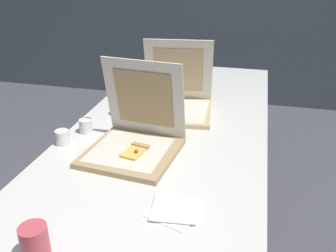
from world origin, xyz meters
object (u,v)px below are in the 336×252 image
(table, at_px, (171,133))
(pizza_box_front, at_px, (135,140))
(cup_white_mid, at_px, (118,109))
(napkin_pile, at_px, (175,210))
(cup_white_near_center, at_px, (86,126))
(cup_printed_front, at_px, (35,242))
(cup_white_near_left, at_px, (62,137))
(pizza_box_middle, at_px, (177,102))

(table, xyz_separation_m, pizza_box_front, (-0.08, -0.30, 0.10))
(cup_white_mid, bearing_deg, napkin_pile, -56.59)
(cup_white_near_center, height_order, cup_printed_front, cup_printed_front)
(cup_white_near_center, bearing_deg, cup_printed_front, -74.75)
(cup_printed_front, xyz_separation_m, napkin_pile, (0.32, 0.27, -0.04))
(cup_white_near_left, xyz_separation_m, napkin_pile, (0.56, -0.32, -0.03))
(pizza_box_front, xyz_separation_m, cup_printed_front, (-0.07, -0.61, -0.00))
(table, distance_m, pizza_box_front, 0.33)
(cup_white_near_left, bearing_deg, cup_printed_front, -67.68)
(cup_white_near_left, height_order, napkin_pile, cup_white_near_left)
(napkin_pile, bearing_deg, pizza_box_middle, 102.33)
(pizza_box_front, xyz_separation_m, cup_white_mid, (-0.20, 0.34, -0.02))
(cup_white_near_left, relative_size, napkin_pile, 0.33)
(pizza_box_middle, xyz_separation_m, cup_printed_front, (-0.15, -1.05, -0.00))
(table, distance_m, pizza_box_middle, 0.18)
(pizza_box_front, bearing_deg, cup_white_near_left, -172.27)
(cup_white_near_center, bearing_deg, pizza_box_front, -23.67)
(table, relative_size, cup_white_near_center, 32.57)
(pizza_box_middle, height_order, napkin_pile, pizza_box_middle)
(cup_white_near_center, bearing_deg, cup_white_mid, 72.94)
(table, height_order, cup_white_near_left, cup_white_near_left)
(table, distance_m, cup_white_mid, 0.30)
(cup_printed_front, bearing_deg, cup_white_near_left, 112.32)
(pizza_box_front, height_order, pizza_box_middle, pizza_box_front)
(pizza_box_middle, distance_m, cup_white_near_left, 0.60)
(cup_white_near_left, bearing_deg, cup_white_near_center, 69.42)
(table, distance_m, cup_white_near_left, 0.51)
(pizza_box_middle, bearing_deg, cup_white_near_center, -143.50)
(table, relative_size, cup_printed_front, 20.71)
(table, relative_size, pizza_box_front, 5.29)
(pizza_box_front, relative_size, napkin_pile, 2.05)
(pizza_box_middle, bearing_deg, cup_white_near_left, -137.86)
(cup_printed_front, bearing_deg, cup_white_near_center, 105.25)
(cup_printed_front, bearing_deg, cup_white_mid, 97.76)
(cup_white_near_center, height_order, cup_white_mid, same)
(cup_white_near_center, bearing_deg, table, 26.94)
(cup_white_near_center, bearing_deg, pizza_box_middle, 43.68)
(cup_printed_front, relative_size, napkin_pile, 0.52)
(table, distance_m, cup_white_near_center, 0.40)
(table, xyz_separation_m, napkin_pile, (0.16, -0.63, 0.05))
(cup_white_near_center, height_order, cup_white_near_left, same)
(cup_white_near_center, xyz_separation_m, napkin_pile, (0.51, -0.45, -0.03))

